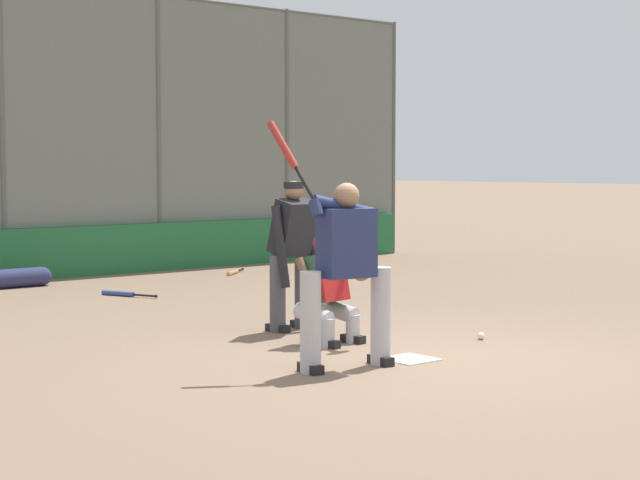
% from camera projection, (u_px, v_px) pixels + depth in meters
% --- Properties ---
extents(ground_plane, '(160.00, 160.00, 0.00)m').
position_uv_depth(ground_plane, '(409.00, 360.00, 9.71)').
color(ground_plane, '#7A604C').
extents(home_plate_marker, '(0.43, 0.43, 0.01)m').
position_uv_depth(home_plate_marker, '(409.00, 359.00, 9.71)').
color(home_plate_marker, white).
rests_on(home_plate_marker, ground_plane).
extents(backstop_fence, '(16.60, 0.08, 4.62)m').
position_uv_depth(backstop_fence, '(2.00, 123.00, 16.09)').
color(backstop_fence, '#515651').
rests_on(backstop_fence, ground_plane).
extents(padding_wall, '(16.19, 0.18, 0.80)m').
position_uv_depth(padding_wall, '(7.00, 256.00, 16.15)').
color(padding_wall, '#236638').
rests_on(padding_wall, ground_plane).
extents(batter_at_plate, '(0.95, 0.73, 2.15)m').
position_uv_depth(batter_at_plate, '(345.00, 268.00, 9.22)').
color(batter_at_plate, '#B7B7BC').
rests_on(batter_at_plate, ground_plane).
extents(catcher_behind_plate, '(0.60, 0.71, 1.10)m').
position_uv_depth(catcher_behind_plate, '(329.00, 287.00, 10.56)').
color(catcher_behind_plate, '#B7B7BC').
rests_on(catcher_behind_plate, ground_plane).
extents(umpire_home, '(0.65, 0.44, 1.60)m').
position_uv_depth(umpire_home, '(293.00, 251.00, 11.38)').
color(umpire_home, '#4C4C51').
rests_on(umpire_home, ground_plane).
extents(spare_bat_near_backstop, '(0.38, 0.87, 0.07)m').
position_uv_depth(spare_bat_near_backstop, '(122.00, 294.00, 14.41)').
color(spare_bat_near_backstop, black).
rests_on(spare_bat_near_backstop, ground_plane).
extents(spare_bat_by_padding, '(0.71, 0.57, 0.07)m').
position_uv_depth(spare_bat_by_padding, '(234.00, 272.00, 17.33)').
color(spare_bat_by_padding, black).
rests_on(spare_bat_by_padding, ground_plane).
extents(baseball_loose, '(0.07, 0.07, 0.07)m').
position_uv_depth(baseball_loose, '(481.00, 336.00, 10.83)').
color(baseball_loose, white).
rests_on(baseball_loose, ground_plane).
extents(equipment_bag_dugout_side, '(1.21, 0.28, 0.28)m').
position_uv_depth(equipment_bag_dugout_side, '(12.00, 278.00, 15.38)').
color(equipment_bag_dugout_side, navy).
rests_on(equipment_bag_dugout_side, ground_plane).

